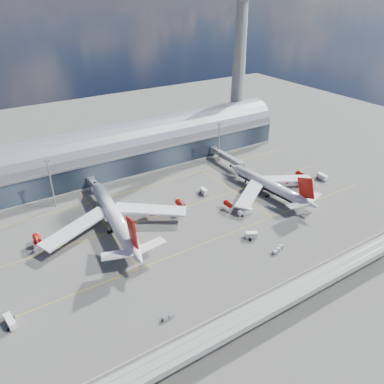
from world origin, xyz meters
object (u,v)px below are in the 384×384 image
service_truck_4 (204,191)px  service_truck_5 (125,219)px  airliner_right (269,185)px  service_truck_3 (322,177)px  service_truck_2 (245,212)px  control_tower (239,64)px  cargo_train_1 (278,249)px  airliner_left (115,217)px  cargo_train_0 (168,317)px  service_truck_0 (10,321)px  service_truck_1 (251,235)px  floodlight_mast_right (219,142)px  floodlight_mast_left (51,182)px

service_truck_4 → service_truck_5: 45.98m
airliner_right → service_truck_3: (37.44, -3.79, -3.36)m
service_truck_2 → service_truck_3: size_ratio=1.14×
control_tower → cargo_train_1: (-66.08, -113.79, -50.83)m
airliner_left → airliner_right: airliner_left is taller
cargo_train_0 → cargo_train_1: cargo_train_1 is taller
service_truck_0 → service_truck_1: 97.74m
floodlight_mast_right → service_truck_2: (-24.31, -56.11, -12.22)m
control_tower → service_truck_3: control_tower is taller
service_truck_2 → service_truck_4: service_truck_4 is taller
floodlight_mast_left → cargo_train_1: (68.92, -85.79, -12.83)m
airliner_right → service_truck_1: airliner_right is taller
airliner_right → service_truck_1: (-33.42, -25.73, -3.52)m
floodlight_mast_left → floodlight_mast_right: size_ratio=1.00×
service_truck_3 → service_truck_5: (-112.33, 19.92, -0.36)m
service_truck_0 → cargo_train_1: (100.95, -18.09, -0.63)m
airliner_left → service_truck_2: airliner_left is taller
floodlight_mast_left → service_truck_2: (75.69, -56.11, -12.22)m
floodlight_mast_right → cargo_train_0: (-87.42, -93.09, -12.88)m
service_truck_0 → service_truck_3: 169.33m
service_truck_1 → cargo_train_1: size_ratio=0.79×
control_tower → service_truck_3: size_ratio=15.24×
service_truck_3 → service_truck_5: service_truck_3 is taller
floodlight_mast_right → cargo_train_0: 128.35m
control_tower → cargo_train_1: size_ratio=14.73×
floodlight_mast_right → control_tower: bearing=38.7°
floodlight_mast_left → cargo_train_1: 110.79m
service_truck_0 → service_truck_1: service_truck_1 is taller
airliner_right → service_truck_4: airliner_right is taller
cargo_train_1 → floodlight_mast_right: bearing=-1.5°
service_truck_1 → floodlight_mast_right: bearing=4.8°
airliner_right → floodlight_mast_right: bearing=83.8°
service_truck_1 → service_truck_3: size_ratio=0.82×
airliner_right → cargo_train_0: bearing=-156.9°
service_truck_4 → cargo_train_1: service_truck_4 is taller
airliner_left → floodlight_mast_left: bearing=123.3°
airliner_right → service_truck_0: airliner_right is taller
control_tower → service_truck_0: 198.95m
floodlight_mast_right → service_truck_3: size_ratio=3.80×
control_tower → service_truck_2: control_tower is taller
floodlight_mast_right → service_truck_0: floodlight_mast_right is taller
service_truck_3 → cargo_train_0: (-123.86, -42.37, -0.87)m
service_truck_5 → cargo_train_0: bearing=-132.5°
airliner_right → cargo_train_1: bearing=-132.8°
service_truck_5 → service_truck_4: bearing=-29.4°
service_truck_0 → service_truck_3: (168.48, 16.98, 0.20)m
control_tower → floodlight_mast_right: size_ratio=4.01×
floodlight_mast_left → cargo_train_0: bearing=-82.3°
floodlight_mast_left → service_truck_0: bearing=-115.3°
service_truck_4 → service_truck_5: size_ratio=1.01×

